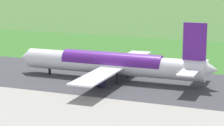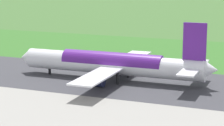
# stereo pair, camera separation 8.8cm
# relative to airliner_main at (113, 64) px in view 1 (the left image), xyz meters

# --- Properties ---
(ground_plane) EXTENTS (800.00, 800.00, 0.00)m
(ground_plane) POSITION_rel_airliner_main_xyz_m (3.67, 0.00, -4.35)
(ground_plane) COLOR #3D662D
(runway_asphalt) EXTENTS (600.00, 33.18, 0.06)m
(runway_asphalt) POSITION_rel_airliner_main_xyz_m (3.67, 0.00, -4.32)
(runway_asphalt) COLOR #38383D
(runway_asphalt) RESTS_ON ground
(grass_verge_foreground) EXTENTS (600.00, 80.00, 0.04)m
(grass_verge_foreground) POSITION_rel_airliner_main_xyz_m (3.67, -33.08, -4.33)
(grass_verge_foreground) COLOR #346B27
(grass_verge_foreground) RESTS_ON ground
(airliner_main) EXTENTS (53.99, 44.05, 15.88)m
(airliner_main) POSITION_rel_airliner_main_xyz_m (0.00, 0.00, 0.00)
(airliner_main) COLOR white
(airliner_main) RESTS_ON ground
(no_stopping_sign) EXTENTS (0.60, 0.10, 2.67)m
(no_stopping_sign) POSITION_rel_airliner_main_xyz_m (-15.36, -36.86, -2.77)
(no_stopping_sign) COLOR slate
(no_stopping_sign) RESTS_ON ground
(traffic_cone_orange) EXTENTS (0.40, 0.40, 0.55)m
(traffic_cone_orange) POSITION_rel_airliner_main_xyz_m (-11.64, -30.57, -4.08)
(traffic_cone_orange) COLOR orange
(traffic_cone_orange) RESTS_ON ground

